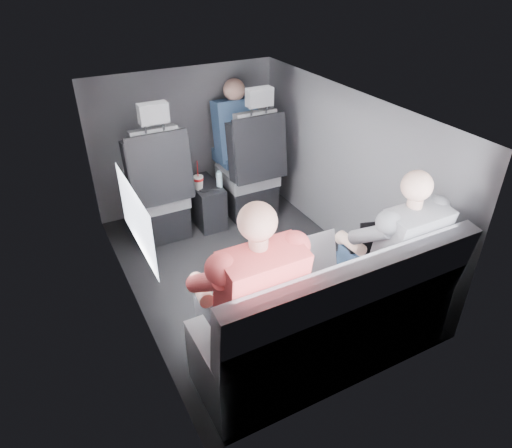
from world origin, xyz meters
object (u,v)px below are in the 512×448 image
center_console (206,203)px  passenger_front_right (235,132)px  laptop_silver (301,257)px  front_seat_right (250,175)px  laptop_black (373,240)px  soda_cup (198,182)px  water_bottle (219,180)px  front_seat_left (158,196)px  rear_bench (328,325)px  laptop_white (244,283)px  passenger_rear_left (248,298)px  passenger_rear_right (390,251)px

center_console → passenger_front_right: (0.43, 0.22, 0.55)m
center_console → laptop_silver: (-0.02, -1.64, 0.43)m
front_seat_right → laptop_black: (0.05, -1.66, 0.23)m
soda_cup → water_bottle: size_ratio=1.75×
front_seat_left → water_bottle: size_ratio=8.13×
front_seat_right → rear_bench: bearing=-103.3°
laptop_silver → passenger_front_right: bearing=76.4°
laptop_silver → front_seat_right: bearing=73.6°
water_bottle → front_seat_left: bearing=171.4°
rear_bench → soda_cup: 1.88m
front_seat_right → rear_bench: front_seat_right is taller
rear_bench → passenger_front_right: passenger_front_right is taller
front_seat_right → laptop_white: front_seat_right is taller
passenger_rear_left → passenger_rear_right: bearing=0.1°
laptop_silver → laptop_black: 0.52m
laptop_white → laptop_silver: laptop_white is taller
water_bottle → laptop_black: (0.40, -1.58, 0.16)m
rear_bench → laptop_silver: bearing=94.5°
laptop_silver → passenger_rear_left: passenger_rear_left is taller
front_seat_left → passenger_rear_right: size_ratio=1.04×
water_bottle → passenger_rear_right: (0.41, -1.72, 0.16)m
laptop_white → front_seat_left: bearing=90.2°
front_seat_right → laptop_white: 1.91m
passenger_rear_right → passenger_front_right: size_ratio=1.49×
laptop_white → rear_bench: bearing=-27.5°
passenger_rear_right → laptop_white: bearing=171.9°
laptop_white → front_seat_right: bearing=61.8°
front_seat_right → center_console: (-0.45, 0.04, -0.20)m
center_console → water_bottle: 0.31m
front_seat_right → center_console: 0.49m
rear_bench → soda_cup: rear_bench is taller
passenger_rear_right → soda_cup: bearing=108.4°
center_console → passenger_front_right: bearing=27.0°
front_seat_left → front_seat_right: (0.90, 0.00, 0.00)m
passenger_rear_left → water_bottle: bearing=71.3°
front_seat_right → water_bottle: front_seat_right is taller
rear_bench → water_bottle: rear_bench is taller
water_bottle → soda_cup: bearing=164.9°
rear_bench → passenger_front_right: (0.43, 2.16, 0.44)m
soda_cup → laptop_silver: laptop_silver is taller
front_seat_right → passenger_rear_right: (0.06, -1.81, 0.23)m
front_seat_right → laptop_black: front_seat_right is taller
laptop_silver → passenger_front_right: passenger_front_right is taller
passenger_rear_right → laptop_black: bearing=94.6°
laptop_black → rear_bench: bearing=-153.9°
center_console → laptop_white: laptop_white is taller
front_seat_left → water_bottle: 0.56m
water_bottle → laptop_white: bearing=-108.9°
rear_bench → front_seat_right: bearing=76.7°
rear_bench → laptop_silver: rear_bench is taller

